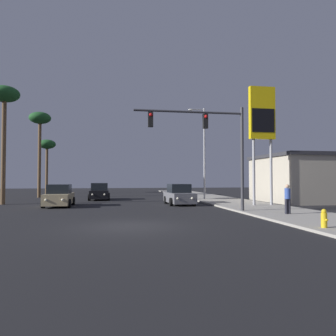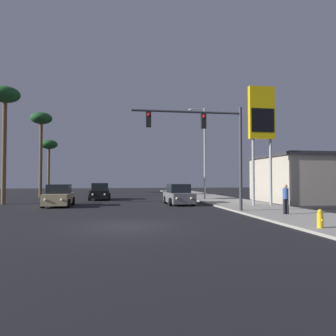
# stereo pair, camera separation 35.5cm
# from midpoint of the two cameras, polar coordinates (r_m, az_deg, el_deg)

# --- Properties ---
(ground_plane) EXTENTS (120.00, 120.00, 0.00)m
(ground_plane) POSITION_cam_midpoint_polar(r_m,az_deg,el_deg) (14.90, -7.42, -10.01)
(ground_plane) COLOR black
(sidewalk_right) EXTENTS (5.00, 60.00, 0.12)m
(sidewalk_right) POSITION_cam_midpoint_polar(r_m,az_deg,el_deg) (26.80, 12.53, -6.22)
(sidewalk_right) COLOR #9E998E
(sidewalk_right) RESTS_ON ground
(building_gas_station) EXTENTS (10.30, 8.30, 4.30)m
(building_gas_station) POSITION_cam_midpoint_polar(r_m,az_deg,el_deg) (33.19, 24.37, -1.62)
(building_gas_station) COLOR #B2A893
(building_gas_station) RESTS_ON ground
(car_black) EXTENTS (2.04, 4.32, 1.68)m
(car_black) POSITION_cam_midpoint_polar(r_m,az_deg,el_deg) (33.56, -12.15, -4.14)
(car_black) COLOR black
(car_black) RESTS_ON ground
(car_grey) EXTENTS (2.04, 4.34, 1.68)m
(car_grey) POSITION_cam_midpoint_polar(r_m,az_deg,el_deg) (26.79, 1.57, -4.76)
(car_grey) COLOR slate
(car_grey) RESTS_ON ground
(car_tan) EXTENTS (2.04, 4.31, 1.68)m
(car_tan) POSITION_cam_midpoint_polar(r_m,az_deg,el_deg) (26.41, -18.80, -4.70)
(car_tan) COLOR tan
(car_tan) RESTS_ON ground
(traffic_light_mast) EXTENTS (6.93, 0.36, 6.50)m
(traffic_light_mast) POSITION_cam_midpoint_polar(r_m,az_deg,el_deg) (20.55, 7.22, 5.40)
(traffic_light_mast) COLOR #38383D
(traffic_light_mast) RESTS_ON sidewalk_right
(street_lamp) EXTENTS (1.74, 0.24, 9.00)m
(street_lamp) POSITION_cam_midpoint_polar(r_m,az_deg,el_deg) (32.62, 5.81, 3.42)
(street_lamp) COLOR #99999E
(street_lamp) RESTS_ON sidewalk_right
(gas_station_sign) EXTENTS (2.00, 0.42, 9.00)m
(gas_station_sign) POSITION_cam_midpoint_polar(r_m,az_deg,el_deg) (26.12, 15.68, 8.13)
(gas_station_sign) COLOR #99999E
(gas_station_sign) RESTS_ON sidewalk_right
(fire_hydrant) EXTENTS (0.24, 0.34, 0.76)m
(fire_hydrant) POSITION_cam_midpoint_polar(r_m,az_deg,el_deg) (14.81, 24.91, -7.99)
(fire_hydrant) COLOR gold
(fire_hydrant) RESTS_ON sidewalk_right
(pedestrian_on_sidewalk) EXTENTS (0.34, 0.32, 1.67)m
(pedestrian_on_sidewalk) POSITION_cam_midpoint_polar(r_m,az_deg,el_deg) (19.72, 19.62, -4.89)
(pedestrian_on_sidewalk) COLOR #23232D
(pedestrian_on_sidewalk) RESTS_ON sidewalk_right
(palm_tree_near) EXTENTS (2.40, 2.40, 9.78)m
(palm_tree_near) POSITION_cam_midpoint_polar(r_m,az_deg,el_deg) (30.77, -26.90, 10.32)
(palm_tree_near) COLOR brown
(palm_tree_near) RESTS_ON ground
(palm_tree_far) EXTENTS (2.40, 2.40, 7.69)m
(palm_tree_far) POSITION_cam_midpoint_polar(r_m,az_deg,el_deg) (49.82, -20.51, 3.47)
(palm_tree_far) COLOR brown
(palm_tree_far) RESTS_ON ground
(palm_tree_mid) EXTENTS (2.40, 2.40, 9.65)m
(palm_tree_mid) POSITION_cam_midpoint_polar(r_m,az_deg,el_deg) (40.09, -21.65, 7.27)
(palm_tree_mid) COLOR brown
(palm_tree_mid) RESTS_ON ground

